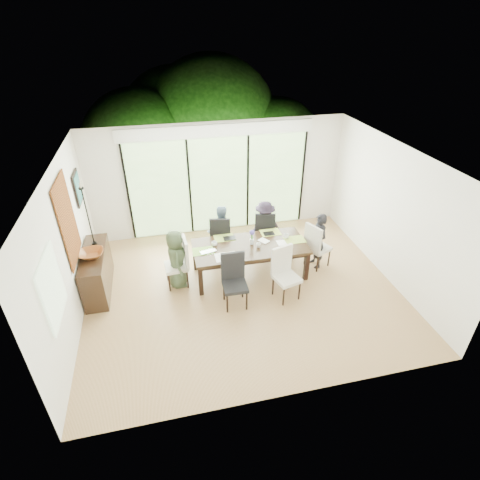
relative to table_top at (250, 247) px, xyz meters
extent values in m
cube|color=olive|center=(-0.25, -0.46, -0.69)|extent=(6.00, 5.00, 0.01)
cube|color=white|center=(-0.25, -0.46, 2.02)|extent=(6.00, 5.00, 0.01)
cube|color=silver|center=(-0.25, 2.05, 0.67)|extent=(6.00, 0.02, 2.70)
cube|color=silver|center=(-0.25, -2.97, 0.67)|extent=(6.00, 0.02, 2.70)
cube|color=silver|center=(-3.26, -0.46, 0.67)|extent=(0.02, 5.00, 2.70)
cube|color=beige|center=(2.76, -0.46, 0.67)|extent=(0.02, 5.00, 2.70)
cube|color=#598C3F|center=(-0.25, 2.01, 0.52)|extent=(4.20, 0.02, 2.30)
cube|color=white|center=(-0.25, 2.00, 1.82)|extent=(4.40, 0.06, 0.28)
cube|color=black|center=(-2.35, 2.00, 0.52)|extent=(0.05, 0.04, 2.30)
cube|color=black|center=(-0.95, 2.00, 0.52)|extent=(0.05, 0.04, 2.30)
cube|color=black|center=(0.45, 2.00, 0.52)|extent=(0.05, 0.04, 2.30)
cube|color=black|center=(1.85, 2.00, 0.52)|extent=(0.05, 0.04, 2.30)
cube|color=#8CAD7F|center=(-3.22, -1.66, 0.82)|extent=(0.02, 0.90, 1.00)
cube|color=brown|center=(-0.25, 2.94, -0.73)|extent=(6.00, 1.80, 0.10)
cube|color=brown|center=(-0.25, 3.74, -0.13)|extent=(6.00, 0.08, 0.06)
sphere|color=#14380F|center=(-2.05, 4.74, 0.76)|extent=(3.20, 3.20, 3.20)
sphere|color=#14380F|center=(0.15, 5.34, 1.12)|extent=(4.00, 4.00, 4.00)
sphere|color=#14380F|center=(1.95, 4.54, 0.58)|extent=(2.80, 2.80, 2.80)
sphere|color=#14380F|center=(-0.85, 6.04, 0.94)|extent=(3.60, 3.60, 3.60)
cube|color=black|center=(0.00, 0.00, 0.00)|extent=(2.28, 1.05, 0.06)
cube|color=black|center=(0.00, 0.00, -0.09)|extent=(2.09, 0.86, 0.10)
cube|color=black|center=(-1.08, -0.43, -0.36)|extent=(0.09, 0.09, 0.66)
cube|color=black|center=(1.08, -0.43, -0.36)|extent=(0.09, 0.09, 0.66)
cube|color=black|center=(-1.08, 0.43, -0.36)|extent=(0.09, 0.09, 0.66)
cube|color=black|center=(1.08, 0.43, -0.36)|extent=(0.09, 0.09, 0.66)
imported|color=#405236|center=(-1.48, 0.00, -0.07)|extent=(0.37, 0.58, 1.23)
imported|color=black|center=(1.48, 0.00, -0.07)|extent=(0.44, 0.62, 1.23)
imported|color=#6E889F|center=(-0.45, 0.83, -0.07)|extent=(0.61, 0.42, 1.23)
imported|color=black|center=(0.55, 0.83, -0.07)|extent=(0.63, 0.46, 1.23)
cube|color=#6FA239|center=(-0.95, 0.00, 0.03)|extent=(0.42, 0.30, 0.01)
cube|color=#90A83C|center=(0.95, 0.00, 0.03)|extent=(0.42, 0.30, 0.01)
cube|color=#94AC3D|center=(-0.45, 0.40, 0.03)|extent=(0.42, 0.30, 0.01)
cube|color=#AAC145|center=(0.55, 0.40, 0.03)|extent=(0.42, 0.30, 0.01)
cube|color=white|center=(-0.55, -0.30, 0.03)|extent=(0.42, 0.30, 0.01)
cube|color=black|center=(-0.35, 0.35, 0.04)|extent=(0.25, 0.17, 0.01)
cube|color=black|center=(0.50, 0.35, 0.04)|extent=(0.23, 0.16, 0.01)
cube|color=white|center=(0.70, -0.05, 0.03)|extent=(0.29, 0.21, 0.00)
cube|color=white|center=(-0.55, -0.30, 0.05)|extent=(0.25, 0.25, 0.02)
cube|color=#C07C16|center=(-0.55, -0.30, 0.06)|extent=(0.19, 0.19, 0.01)
cylinder|color=silver|center=(0.05, 0.05, 0.09)|extent=(0.08, 0.08, 0.11)
cylinder|color=#337226|center=(0.05, 0.05, 0.20)|extent=(0.04, 0.04, 0.15)
sphere|color=#5648B5|center=(0.05, 0.05, 0.29)|extent=(0.10, 0.10, 0.10)
imported|color=silver|center=(-0.85, -0.10, 0.04)|extent=(0.35, 0.26, 0.02)
imported|color=white|center=(-0.70, 0.15, 0.07)|extent=(0.14, 0.14, 0.09)
imported|color=white|center=(0.15, -0.10, 0.07)|extent=(0.13, 0.13, 0.09)
imported|color=white|center=(0.80, 0.10, 0.07)|extent=(0.14, 0.14, 0.09)
imported|color=white|center=(0.25, 0.05, 0.04)|extent=(0.25, 0.26, 0.02)
cube|color=black|center=(-3.01, 0.20, -0.27)|extent=(0.42, 1.49, 0.84)
imported|color=brown|center=(-3.01, 0.10, 0.21)|extent=(0.44, 0.44, 0.11)
cylinder|color=black|center=(-3.01, 0.55, 0.17)|extent=(0.09, 0.09, 0.04)
cylinder|color=black|center=(-3.01, 0.55, 0.76)|extent=(0.02, 0.02, 1.16)
cylinder|color=black|center=(-3.01, 0.55, 1.33)|extent=(0.09, 0.09, 0.03)
cylinder|color=silver|center=(-3.01, 0.55, 1.39)|extent=(0.03, 0.03, 0.09)
cube|color=#9B4616|center=(-3.22, -0.06, 1.02)|extent=(0.02, 1.00, 1.50)
cube|color=black|center=(-3.22, 1.24, 1.07)|extent=(0.03, 0.55, 0.65)
cube|color=#1B5557|center=(-3.20, 1.24, 1.07)|extent=(0.01, 0.45, 0.55)
camera|label=1|loc=(-1.62, -6.15, 4.05)|focal=28.00mm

